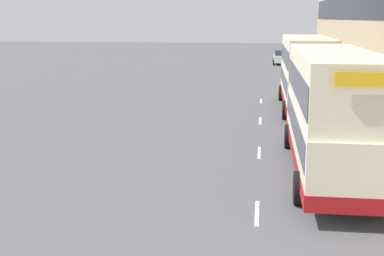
% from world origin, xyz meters
% --- Properties ---
extents(pavement, '(5.00, 93.00, 0.14)m').
position_xyz_m(pavement, '(6.50, 38.50, 0.07)').
color(pavement, gray).
rests_on(pavement, ground_plane).
extents(lane_mark_1, '(0.12, 2.00, 0.01)m').
position_xyz_m(lane_mark_1, '(0.00, 5.80, 0.01)').
color(lane_mark_1, silver).
rests_on(lane_mark_1, ground_plane).
extents(lane_mark_2, '(0.12, 2.00, 0.01)m').
position_xyz_m(lane_mark_2, '(0.00, 12.75, 0.01)').
color(lane_mark_2, silver).
rests_on(lane_mark_2, ground_plane).
extents(lane_mark_3, '(0.12, 2.00, 0.01)m').
position_xyz_m(lane_mark_3, '(0.00, 19.69, 0.01)').
color(lane_mark_3, silver).
rests_on(lane_mark_3, ground_plane).
extents(lane_mark_4, '(0.12, 2.00, 0.01)m').
position_xyz_m(lane_mark_4, '(0.00, 26.63, 0.01)').
color(lane_mark_4, silver).
rests_on(lane_mark_4, ground_plane).
extents(double_decker_bus_near, '(2.85, 10.89, 4.30)m').
position_xyz_m(double_decker_bus_near, '(2.47, 10.09, 2.28)').
color(double_decker_bus_near, beige).
rests_on(double_decker_bus_near, ground_plane).
extents(double_decker_bus_ahead, '(2.85, 10.72, 4.30)m').
position_xyz_m(double_decker_bus_ahead, '(2.59, 23.62, 2.28)').
color(double_decker_bus_ahead, beige).
rests_on(double_decker_bus_ahead, ground_plane).
extents(car_0, '(2.03, 4.10, 1.70)m').
position_xyz_m(car_0, '(2.26, 55.59, 0.84)').
color(car_0, silver).
rests_on(car_0, ground_plane).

